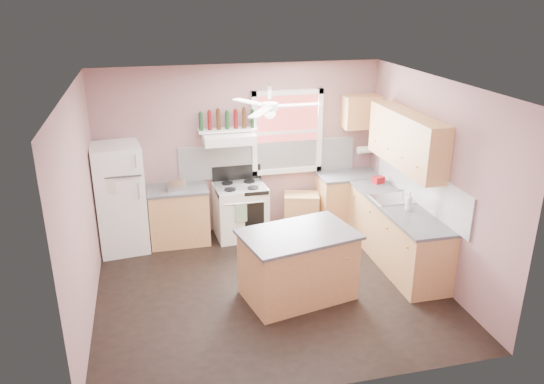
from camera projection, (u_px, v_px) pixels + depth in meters
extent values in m
plane|color=black|center=(270.00, 287.00, 7.11)|extent=(4.50, 4.50, 0.00)
plane|color=white|center=(270.00, 85.00, 6.15)|extent=(4.50, 4.50, 0.00)
cube|color=#8C6564|center=(241.00, 149.00, 8.47)|extent=(4.50, 0.05, 2.70)
cube|color=#8C6564|center=(434.00, 179.00, 7.12)|extent=(0.05, 4.00, 2.70)
cube|color=#8C6564|center=(79.00, 210.00, 6.13)|extent=(0.05, 4.00, 2.70)
cube|color=white|center=(269.00, 159.00, 8.59)|extent=(2.90, 0.03, 0.55)
cube|color=white|center=(419.00, 184.00, 7.45)|extent=(0.03, 2.60, 0.55)
cube|color=maroon|center=(287.00, 132.00, 8.50)|extent=(1.00, 0.02, 1.20)
cube|color=white|center=(287.00, 132.00, 8.48)|extent=(1.16, 0.07, 1.36)
cube|color=white|center=(120.00, 198.00, 7.89)|extent=(0.77, 0.76, 1.65)
cube|color=#B87E4C|center=(179.00, 216.00, 8.27)|extent=(0.90, 0.60, 0.86)
cube|color=#4C4C4F|center=(177.00, 189.00, 8.11)|extent=(0.92, 0.62, 0.04)
cube|color=silver|center=(176.00, 184.00, 7.99)|extent=(0.30, 0.20, 0.18)
cube|color=white|center=(241.00, 211.00, 8.46)|extent=(0.82, 0.68, 0.86)
cube|color=white|center=(229.00, 138.00, 8.07)|extent=(0.78, 0.50, 0.14)
cube|color=white|center=(227.00, 130.00, 8.14)|extent=(0.90, 0.26, 0.03)
cube|color=#B87E4C|center=(301.00, 212.00, 8.80)|extent=(0.65, 0.51, 0.57)
cube|color=#B87E4C|center=(348.00, 201.00, 8.88)|extent=(1.00, 0.60, 0.86)
cube|color=#B87E4C|center=(396.00, 234.00, 7.65)|extent=(0.60, 2.20, 0.86)
cube|color=#4C4C4F|center=(350.00, 175.00, 8.72)|extent=(1.02, 0.62, 0.04)
cube|color=#4C4C4F|center=(398.00, 206.00, 7.49)|extent=(0.62, 2.22, 0.04)
cube|color=silver|center=(392.00, 200.00, 7.67)|extent=(0.55, 0.45, 0.03)
cylinder|color=silver|center=(403.00, 194.00, 7.67)|extent=(0.03, 0.03, 0.14)
cube|color=#B87E4C|center=(407.00, 140.00, 7.38)|extent=(0.33, 1.80, 0.76)
cube|color=#B87E4C|center=(362.00, 112.00, 8.52)|extent=(0.60, 0.33, 0.52)
cylinder|color=white|center=(365.00, 150.00, 8.80)|extent=(0.26, 0.12, 0.12)
cube|color=#B87E4C|center=(298.00, 266.00, 6.77)|extent=(1.47, 1.10, 0.86)
cube|color=#4C4C4F|center=(298.00, 234.00, 6.61)|extent=(1.57, 1.19, 0.04)
cylinder|color=white|center=(270.00, 106.00, 6.24)|extent=(0.20, 0.20, 0.08)
imported|color=silver|center=(409.00, 201.00, 7.24)|extent=(0.13, 0.13, 0.26)
cube|color=#A40E15|center=(378.00, 180.00, 8.30)|extent=(0.21, 0.18, 0.10)
cylinder|color=#143819|center=(201.00, 122.00, 8.00)|extent=(0.06, 0.06, 0.27)
cylinder|color=#590F0F|center=(210.00, 121.00, 8.03)|extent=(0.06, 0.06, 0.29)
cylinder|color=#3F230F|center=(218.00, 120.00, 8.06)|extent=(0.06, 0.06, 0.31)
cylinder|color=#143819|center=(227.00, 120.00, 8.09)|extent=(0.06, 0.06, 0.27)
cylinder|color=#590F0F|center=(236.00, 119.00, 8.12)|extent=(0.06, 0.06, 0.29)
cylinder|color=#3F230F|center=(244.00, 118.00, 8.14)|extent=(0.06, 0.06, 0.31)
cylinder|color=#143819|center=(253.00, 119.00, 8.18)|extent=(0.06, 0.06, 0.27)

